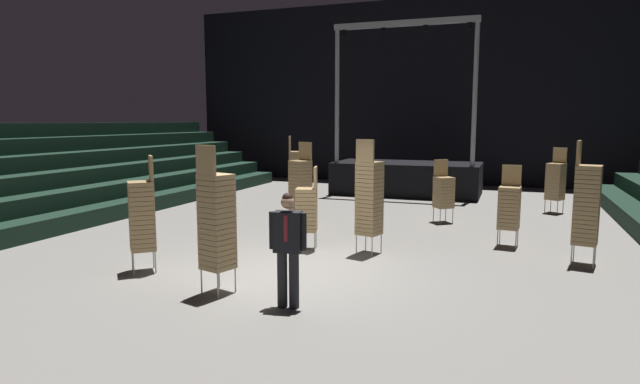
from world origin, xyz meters
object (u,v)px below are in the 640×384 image
object	(u,v)px
chair_stack_rear_right	(217,220)
chair_stack_aisle_left	(586,204)
man_with_tie	(288,243)
chair_stack_mid_right	(296,174)
stage_riser	(407,175)
chair_stack_rear_centre	(509,206)
chair_stack_mid_centre	(301,186)
chair_stack_rear_left	(369,197)
crew_worker_near_stage	(300,175)
chair_stack_front_left	(307,208)
chair_stack_mid_left	(142,214)
chair_stack_aisle_right	(556,180)
chair_stack_front_right	(444,191)

from	to	relation	value
chair_stack_rear_right	chair_stack_aisle_left	world-z (taller)	same
man_with_tie	chair_stack_mid_right	bearing A→B (deg)	-76.57
stage_riser	chair_stack_rear_centre	size ratio (longest dim) A/B	3.46
chair_stack_mid_centre	chair_stack_rear_left	bearing A→B (deg)	160.20
chair_stack_mid_right	crew_worker_near_stage	distance (m)	1.53
chair_stack_front_left	crew_worker_near_stage	distance (m)	6.39
chair_stack_mid_left	chair_stack_aisle_right	world-z (taller)	chair_stack_mid_left
chair_stack_aisle_left	crew_worker_near_stage	xyz separation A→B (m)	(-8.02, 5.17, -0.22)
chair_stack_mid_left	chair_stack_front_left	bearing A→B (deg)	-82.88
chair_stack_mid_left	chair_stack_mid_right	bearing A→B (deg)	-43.56
chair_stack_mid_left	chair_stack_mid_centre	xyz separation A→B (m)	(1.23, 4.63, 0.04)
chair_stack_rear_right	chair_stack_front_left	bearing A→B (deg)	101.34
chair_stack_rear_left	chair_stack_rear_centre	xyz separation A→B (m)	(2.74, 1.63, -0.29)
chair_stack_mid_left	chair_stack_rear_centre	world-z (taller)	chair_stack_mid_left
stage_riser	chair_stack_mid_left	distance (m)	12.27
stage_riser	crew_worker_near_stage	world-z (taller)	stage_riser
chair_stack_front_left	chair_stack_rear_centre	world-z (taller)	same
chair_stack_front_left	chair_stack_aisle_left	xyz separation A→B (m)	(5.46, 0.69, 0.29)
crew_worker_near_stage	chair_stack_front_left	bearing A→B (deg)	-34.55
chair_stack_mid_left	chair_stack_mid_centre	bearing A→B (deg)	-57.47
chair_stack_rear_left	chair_stack_aisle_right	distance (m)	7.80
chair_stack_mid_centre	chair_stack_rear_right	size ratio (longest dim) A/B	0.93
chair_stack_mid_left	stage_riser	bearing A→B (deg)	-54.70
chair_stack_front_right	chair_stack_front_left	bearing A→B (deg)	24.07
chair_stack_rear_left	chair_stack_aisle_right	size ratio (longest dim) A/B	1.22
crew_worker_near_stage	chair_stack_mid_right	bearing A→B (deg)	-40.04
chair_stack_rear_left	chair_stack_aisle_right	bearing A→B (deg)	75.07
chair_stack_rear_left	chair_stack_front_left	bearing A→B (deg)	-158.38
chair_stack_front_left	stage_riser	bearing A→B (deg)	-18.26
chair_stack_mid_centre	chair_stack_rear_right	xyz separation A→B (m)	(0.69, -5.24, 0.08)
man_with_tie	chair_stack_mid_left	size ratio (longest dim) A/B	0.81
chair_stack_mid_left	chair_stack_rear_right	world-z (taller)	chair_stack_rear_right
chair_stack_mid_right	stage_riser	bearing A→B (deg)	132.60
chair_stack_front_right	chair_stack_mid_left	world-z (taller)	chair_stack_mid_left
chair_stack_front_left	crew_worker_near_stage	xyz separation A→B (m)	(-2.56, 5.86, 0.08)
chair_stack_front_right	chair_stack_rear_left	size ratio (longest dim) A/B	0.72
stage_riser	chair_stack_rear_right	xyz separation A→B (m)	(-0.64, -12.60, 0.48)
chair_stack_rear_right	stage_riser	bearing A→B (deg)	103.39
chair_stack_mid_right	chair_stack_mid_centre	bearing A→B (deg)	3.87
chair_stack_mid_left	crew_worker_near_stage	distance (m)	8.47
chair_stack_rear_right	chair_stack_rear_centre	xyz separation A→B (m)	(4.35, 4.97, -0.29)
stage_riser	chair_stack_mid_centre	distance (m)	7.49
chair_stack_mid_centre	chair_stack_aisle_right	bearing A→B (deg)	-123.20
chair_stack_front_right	chair_stack_aisle_left	bearing A→B (deg)	95.37
chair_stack_mid_left	chair_stack_rear_left	size ratio (longest dim) A/B	0.89
man_with_tie	chair_stack_rear_right	size ratio (longest dim) A/B	0.72
chair_stack_aisle_right	crew_worker_near_stage	bearing A→B (deg)	35.62
chair_stack_rear_centre	chair_stack_aisle_right	size ratio (longest dim) A/B	0.91
chair_stack_mid_left	chair_stack_rear_right	bearing A→B (deg)	-150.12
chair_stack_mid_left	chair_stack_aisle_right	xyz separation A→B (m)	(7.55, 9.43, -0.08)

